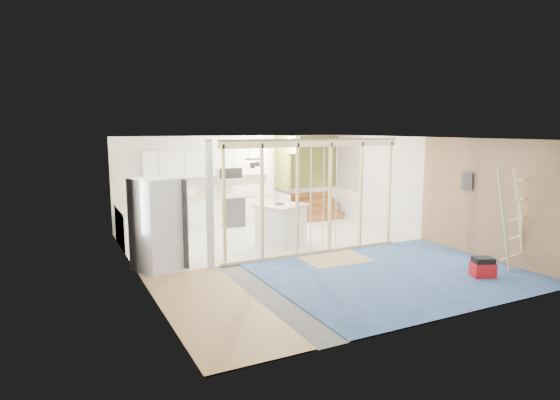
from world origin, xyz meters
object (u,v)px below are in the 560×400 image
island (281,224)px  ladder (514,219)px  fridge (157,224)px  toolbox (483,268)px

island → ladder: ladder is taller
island → fridge: bearing=168.9°
island → ladder: 5.10m
fridge → toolbox: size_ratio=3.72×
fridge → ladder: size_ratio=0.91×
ladder → island: bearing=139.5°
island → toolbox: bearing=-84.8°
fridge → island: fridge is taller
toolbox → ladder: size_ratio=0.24×
fridge → toolbox: 6.38m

